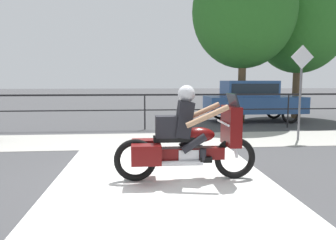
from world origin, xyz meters
name	(u,v)px	position (x,y,z in m)	size (l,w,h in m)	color
ground_plane	(151,175)	(0.00, 0.00, 0.00)	(120.00, 120.00, 0.00)	#424244
sidewalk_band	(146,140)	(0.00, 3.40, 0.01)	(44.00, 2.40, 0.01)	#A8A59E
crosswalk_band	(163,178)	(0.20, -0.20, 0.00)	(3.68, 6.00, 0.01)	silver
fence_railing	(145,102)	(0.00, 5.49, 0.96)	(36.00, 0.05, 1.22)	black
motorcycle	(187,139)	(0.60, -0.31, 0.70)	(2.43, 0.76, 1.61)	black
parked_car	(252,98)	(4.41, 7.33, 0.95)	(3.90, 1.72, 1.67)	#284C84
street_sign	(301,82)	(4.30, 3.10, 1.63)	(0.65, 0.06, 2.65)	slate
tree_behind_sign	(244,11)	(3.93, 7.21, 4.36)	(4.04, 4.04, 6.59)	brown
tree_behind_car	(300,23)	(6.83, 8.36, 4.17)	(3.99, 3.99, 6.38)	brown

